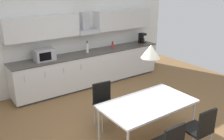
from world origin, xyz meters
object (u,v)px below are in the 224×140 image
at_px(dining_table, 148,105).
at_px(chair_far_left, 104,100).
at_px(pendant_lamp, 151,51).
at_px(chair_near_right, 201,127).
at_px(microwave, 44,55).
at_px(bottle_red, 113,45).
at_px(bottle_white, 87,48).
at_px(coffee_maker, 142,38).

bearing_deg(dining_table, chair_far_left, 113.24).
bearing_deg(pendant_lamp, chair_far_left, 113.24).
distance_m(dining_table, chair_near_right, 0.94).
xyz_separation_m(microwave, bottle_red, (2.02, 0.01, -0.06)).
distance_m(bottle_white, chair_near_right, 3.71).
bearing_deg(chair_far_left, microwave, 101.72).
bearing_deg(chair_far_left, chair_near_right, -66.63).
relative_size(bottle_white, dining_table, 0.19).
distance_m(coffee_maker, pendant_lamp, 3.75).
bearing_deg(bottle_white, chair_near_right, -90.70).
xyz_separation_m(coffee_maker, pendant_lamp, (-2.37, -2.85, 0.58)).
height_order(chair_near_right, pendant_lamp, pendant_lamp).
bearing_deg(chair_near_right, chair_far_left, 113.37).
bearing_deg(bottle_white, dining_table, -98.35).
xyz_separation_m(dining_table, chair_far_left, (-0.36, 0.85, -0.15)).
bearing_deg(chair_far_left, coffee_maker, 36.14).
xyz_separation_m(microwave, pendant_lamp, (0.77, -2.82, 0.59)).
bearing_deg(coffee_maker, dining_table, -129.80).
xyz_separation_m(bottle_white, chair_near_right, (-0.04, -3.67, -0.53)).
xyz_separation_m(microwave, chair_far_left, (0.41, -1.97, -0.53)).
relative_size(bottle_white, pendant_lamp, 1.00).
relative_size(bottle_red, bottle_white, 0.61).
xyz_separation_m(bottle_red, bottle_white, (-0.84, -0.01, 0.05)).
height_order(chair_near_right, chair_far_left, same).
distance_m(chair_near_right, pendant_lamp, 1.46).
relative_size(microwave, chair_near_right, 0.55).
bearing_deg(pendant_lamp, bottle_white, 81.65).
distance_m(bottle_white, chair_far_left, 2.18).
bearing_deg(chair_near_right, microwave, 107.30).
bearing_deg(bottle_white, coffee_maker, 0.80).
height_order(bottle_white, pendant_lamp, pendant_lamp).
xyz_separation_m(coffee_maker, bottle_red, (-1.12, -0.01, -0.07)).
bearing_deg(chair_near_right, pendant_lamp, 113.51).
bearing_deg(chair_far_left, dining_table, -66.76).
relative_size(coffee_maker, dining_table, 0.18).
xyz_separation_m(microwave, bottle_white, (1.19, -0.00, -0.00)).
distance_m(chair_near_right, chair_far_left, 1.85).
distance_m(bottle_red, pendant_lamp, 3.16).
distance_m(bottle_white, dining_table, 2.87).
distance_m(coffee_maker, chair_far_left, 3.43).
relative_size(chair_near_right, pendant_lamp, 2.72).
relative_size(bottle_red, dining_table, 0.12).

